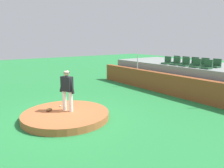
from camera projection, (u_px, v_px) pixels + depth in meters
ground_plane at (66, 119)px, 9.01m from camera, size 60.00×60.00×0.00m
pitchers_mound at (66, 115)px, 8.98m from camera, size 3.53×3.53×0.28m
pitcher at (67, 87)px, 8.92m from camera, size 0.75×0.43×1.73m
baseball at (60, 106)px, 9.67m from camera, size 0.07×0.07×0.07m
fielding_glove at (49, 110)px, 9.11m from camera, size 0.34×0.36×0.11m
brick_barrier at (173, 85)px, 12.69m from camera, size 13.02×0.40×1.21m
fence_post_left at (138, 62)px, 14.90m from camera, size 0.06×0.06×0.99m
bleacher_platform at (201, 77)px, 14.23m from camera, size 11.98×4.49×1.62m
stadium_chair_0 at (167, 62)px, 14.18m from camera, size 0.48×0.44×0.50m
stadium_chair_1 at (176, 63)px, 13.64m from camera, size 0.48×0.44×0.50m
stadium_chair_2 at (185, 64)px, 13.09m from camera, size 0.48×0.44×0.50m
stadium_chair_3 at (196, 65)px, 12.47m from camera, size 0.48×0.44×0.50m
stadium_chair_4 at (207, 66)px, 11.92m from camera, size 0.48×0.44×0.50m
stadium_chair_5 at (176, 61)px, 14.71m from camera, size 0.48×0.44×0.50m
stadium_chair_6 at (185, 62)px, 14.10m from camera, size 0.48×0.44×0.50m
stadium_chair_7 at (194, 63)px, 13.60m from camera, size 0.48×0.44×0.50m
stadium_chair_8 at (204, 64)px, 13.04m from camera, size 0.48×0.44×0.50m
stadium_chair_9 at (216, 65)px, 12.46m from camera, size 0.48×0.44×0.50m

